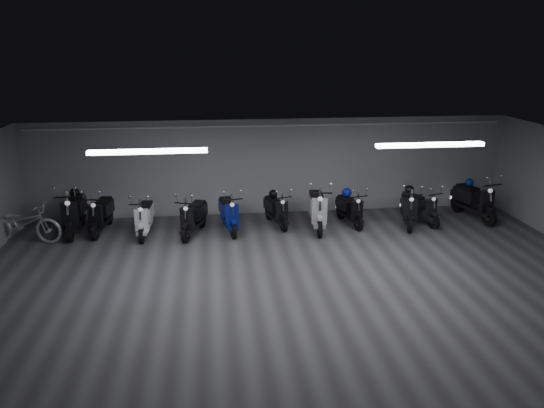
{
  "coord_description": "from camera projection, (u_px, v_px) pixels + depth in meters",
  "views": [
    {
      "loc": [
        -1.7,
        -9.41,
        4.81
      ],
      "look_at": [
        -0.28,
        2.5,
        1.05
      ],
      "focal_mm": 33.58,
      "sensor_mm": 36.0,
      "label": 1
    }
  ],
  "objects": [
    {
      "name": "helmet_4",
      "position": [
        409.0,
        190.0,
        14.13
      ],
      "size": [
        0.27,
        0.27,
        0.27
      ],
      "primitive_type": "sphere",
      "color": "black",
      "rests_on": "scooter_8"
    },
    {
      "name": "back_wall",
      "position": [
        271.0,
        167.0,
        14.87
      ],
      "size": [
        14.0,
        0.01,
        2.8
      ],
      "primitive_type": "cube",
      "color": "gray",
      "rests_on": "ground"
    },
    {
      "name": "conduit",
      "position": [
        272.0,
        126.0,
        14.43
      ],
      "size": [
        13.6,
        0.05,
        0.05
      ],
      "primitive_type": "cylinder",
      "rotation": [
        0.0,
        1.57,
        0.0
      ],
      "color": "white",
      "rests_on": "back_wall"
    },
    {
      "name": "scooter_5",
      "position": [
        276.0,
        205.0,
        13.99
      ],
      "size": [
        0.93,
        1.68,
        1.19
      ],
      "primitive_type": null,
      "rotation": [
        0.0,
        0.0,
        0.26
      ],
      "color": "black",
      "rests_on": "floor"
    },
    {
      "name": "scooter_8",
      "position": [
        409.0,
        203.0,
        13.99
      ],
      "size": [
        1.07,
        1.87,
        1.32
      ],
      "primitive_type": null,
      "rotation": [
        0.0,
        0.0,
        -0.29
      ],
      "color": "black",
      "rests_on": "floor"
    },
    {
      "name": "helmet_0",
      "position": [
        273.0,
        194.0,
        14.1
      ],
      "size": [
        0.25,
        0.25,
        0.25
      ],
      "primitive_type": "sphere",
      "color": "black",
      "rests_on": "scooter_5"
    },
    {
      "name": "scooter_6",
      "position": [
        317.0,
        203.0,
        13.72
      ],
      "size": [
        0.86,
        2.05,
        1.48
      ],
      "primitive_type": null,
      "rotation": [
        0.0,
        0.0,
        -0.1
      ],
      "color": "silver",
      "rests_on": "floor"
    },
    {
      "name": "helmet_3",
      "position": [
        75.0,
        193.0,
        13.56
      ],
      "size": [
        0.26,
        0.26,
        0.26
      ],
      "primitive_type": "sphere",
      "color": "black",
      "rests_on": "scooter_0"
    },
    {
      "name": "scooter_2",
      "position": [
        144.0,
        212.0,
        13.26
      ],
      "size": [
        0.65,
        1.73,
        1.27
      ],
      "primitive_type": null,
      "rotation": [
        0.0,
        0.0,
        -0.04
      ],
      "color": "silver",
      "rests_on": "floor"
    },
    {
      "name": "scooter_4",
      "position": [
        229.0,
        208.0,
        13.56
      ],
      "size": [
        0.85,
        1.83,
        1.31
      ],
      "primitive_type": null,
      "rotation": [
        0.0,
        0.0,
        0.16
      ],
      "color": "navy",
      "rests_on": "floor"
    },
    {
      "name": "helmet_2",
      "position": [
        347.0,
        193.0,
        14.19
      ],
      "size": [
        0.27,
        0.27,
        0.27
      ],
      "primitive_type": "sphere",
      "color": "#0D1494",
      "rests_on": "scooter_7"
    },
    {
      "name": "scooter_0",
      "position": [
        74.0,
        207.0,
        13.39
      ],
      "size": [
        0.7,
        1.99,
        1.47
      ],
      "primitive_type": null,
      "rotation": [
        0.0,
        0.0,
        0.02
      ],
      "color": "black",
      "rests_on": "floor"
    },
    {
      "name": "helmet_1",
      "position": [
        470.0,
        182.0,
        14.66
      ],
      "size": [
        0.24,
        0.24,
        0.24
      ],
      "primitive_type": "sphere",
      "color": "navy",
      "rests_on": "scooter_10"
    },
    {
      "name": "fluor_strip_right",
      "position": [
        430.0,
        145.0,
        11.02
      ],
      "size": [
        2.4,
        0.18,
        0.08
      ],
      "primitive_type": "cube",
      "color": "white",
      "rests_on": "ceiling"
    },
    {
      "name": "scooter_1",
      "position": [
        100.0,
        208.0,
        13.49
      ],
      "size": [
        0.79,
        1.85,
        1.33
      ],
      "primitive_type": null,
      "rotation": [
        0.0,
        0.0,
        -0.11
      ],
      "color": "black",
      "rests_on": "floor"
    },
    {
      "name": "front_wall",
      "position": [
        382.0,
        381.0,
        5.39
      ],
      "size": [
        14.0,
        0.01,
        2.8
      ],
      "primitive_type": "cube",
      "color": "gray",
      "rests_on": "ground"
    },
    {
      "name": "ceiling",
      "position": [
        302.0,
        155.0,
        9.71
      ],
      "size": [
        14.0,
        10.0,
        0.01
      ],
      "primitive_type": "cube",
      "color": "gray",
      "rests_on": "ground"
    },
    {
      "name": "scooter_9",
      "position": [
        421.0,
        203.0,
        14.2
      ],
      "size": [
        1.06,
        1.71,
        1.21
      ],
      "primitive_type": null,
      "rotation": [
        0.0,
        0.0,
        0.35
      ],
      "color": "black",
      "rests_on": "floor"
    },
    {
      "name": "scooter_7",
      "position": [
        350.0,
        204.0,
        14.08
      ],
      "size": [
        0.86,
        1.67,
        1.19
      ],
      "primitive_type": null,
      "rotation": [
        0.0,
        0.0,
        0.21
      ],
      "color": "black",
      "rests_on": "floor"
    },
    {
      "name": "floor",
      "position": [
        300.0,
        288.0,
        10.55
      ],
      "size": [
        14.0,
        10.0,
        0.01
      ],
      "primitive_type": "cube",
      "color": "#3E3D40",
      "rests_on": "ground"
    },
    {
      "name": "bicycle",
      "position": [
        23.0,
        219.0,
        12.77
      ],
      "size": [
        2.04,
        1.03,
        1.26
      ],
      "primitive_type": "imported",
      "rotation": [
        0.0,
        0.0,
        1.39
      ],
      "color": "silver",
      "rests_on": "floor"
    },
    {
      "name": "fluor_strip_left",
      "position": [
        148.0,
        151.0,
        10.34
      ],
      "size": [
        2.4,
        0.18,
        0.08
      ],
      "primitive_type": "cube",
      "color": "white",
      "rests_on": "ceiling"
    },
    {
      "name": "scooter_10",
      "position": [
        475.0,
        195.0,
        14.5
      ],
      "size": [
        1.06,
        2.05,
        1.45
      ],
      "primitive_type": null,
      "rotation": [
        0.0,
        0.0,
        0.22
      ],
      "color": "black",
      "rests_on": "floor"
    },
    {
      "name": "scooter_3",
      "position": [
        193.0,
        212.0,
        13.29
      ],
      "size": [
        1.12,
        1.83,
        1.29
      ],
      "primitive_type": null,
      "rotation": [
        0.0,
        0.0,
        -0.34
      ],
      "color": "black",
      "rests_on": "floor"
    }
  ]
}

